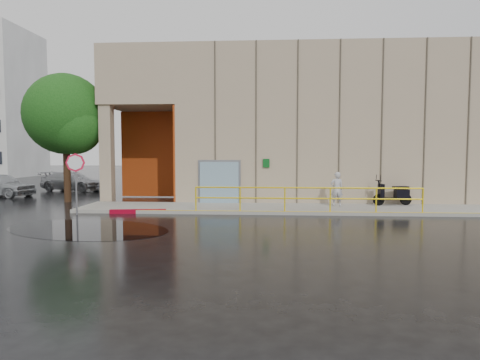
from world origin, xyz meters
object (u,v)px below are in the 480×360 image
object	(u,v)px
stop_sign	(76,170)
tree_near	(68,117)
car_a	(1,185)
scooter	(393,188)
person	(337,189)
red_curb	(138,211)
car_c	(72,181)

from	to	relation	value
stop_sign	tree_near	xyz separation A→B (m)	(-2.32, 4.27, 2.55)
car_a	tree_near	xyz separation A→B (m)	(5.28, -2.33, 3.74)
scooter	stop_sign	xyz separation A→B (m)	(-13.94, -2.85, 0.92)
person	red_curb	xyz separation A→B (m)	(-8.78, -1.87, -0.85)
scooter	red_curb	distance (m)	11.72
car_a	car_c	distance (m)	4.62
red_curb	car_a	size ratio (longest dim) A/B	0.58
car_a	person	bearing A→B (deg)	-89.63
red_curb	car_a	distance (m)	11.78
stop_sign	car_a	size ratio (longest dim) A/B	0.63
scooter	car_a	bearing A→B (deg)	160.30
scooter	red_curb	xyz separation A→B (m)	(-11.45, -2.32, -0.88)
scooter	tree_near	xyz separation A→B (m)	(-16.26, 1.42, 3.46)
person	car_a	world-z (taller)	person
person	car_a	xyz separation A→B (m)	(-18.86, 4.20, -0.24)
car_a	car_c	bearing A→B (deg)	-20.15
person	stop_sign	world-z (taller)	stop_sign
stop_sign	red_curb	world-z (taller)	stop_sign
person	tree_near	size ratio (longest dim) A/B	0.24
red_curb	car_c	bearing A→B (deg)	127.27
person	scooter	size ratio (longest dim) A/B	0.84
scooter	tree_near	size ratio (longest dim) A/B	0.28
stop_sign	red_curb	size ratio (longest dim) A/B	1.08
red_curb	tree_near	bearing A→B (deg)	142.11
red_curb	car_c	world-z (taller)	car_c
car_c	tree_near	xyz separation A→B (m)	(2.76, -6.20, 3.80)
scooter	stop_sign	bearing A→B (deg)	-178.26
scooter	tree_near	distance (m)	16.69
person	tree_near	distance (m)	14.15
person	tree_near	bearing A→B (deg)	-11.00
red_curb	tree_near	size ratio (longest dim) A/B	0.36
car_a	red_curb	bearing A→B (deg)	-108.11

